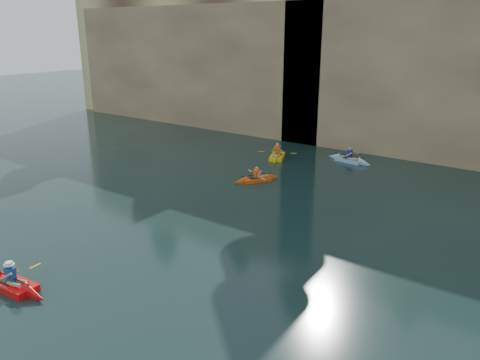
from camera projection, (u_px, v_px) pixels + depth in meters
The scene contains 10 objects.
ground at pixel (198, 316), 14.10m from camera, with size 160.00×160.00×0.00m, color black.
cliff at pixel (456, 60), 35.35m from camera, with size 70.00×16.00×12.00m, color #CABC7B.
cliff_slab_west at pixel (192, 64), 41.05m from camera, with size 26.00×2.40×10.56m, color tan.
cliff_slab_center at pixel (462, 72), 28.63m from camera, with size 24.00×2.40×11.40m, color tan.
sea_cave_west at pixel (206, 105), 40.45m from camera, with size 4.50×1.00×4.00m, color black.
sea_cave_center at pixel (359, 128), 32.74m from camera, with size 3.50×1.00×3.20m, color black.
main_kayaker at pixel (12, 284), 15.52m from camera, with size 3.31×2.23×1.21m.
kayaker_orange at pixel (257, 179), 26.51m from camera, with size 1.97×2.75×1.06m.
kayaker_yellow at pixel (277, 156), 31.12m from camera, with size 2.41×3.28×1.33m.
kayaker_ltblue_mid at pixel (349, 160), 30.37m from camera, with size 3.23×2.35×1.20m.
Camera 1 is at (8.17, -9.09, 8.24)m, focal length 35.00 mm.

